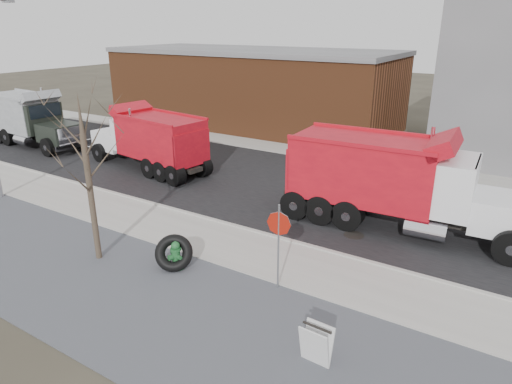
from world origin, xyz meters
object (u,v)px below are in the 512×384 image
Objects in this scene: sandwich_board at (316,345)px; dump_truck_grey at (30,117)px; dump_truck_red_a at (397,179)px; dump_truck_red_b at (150,138)px; truck_tire at (174,253)px; stop_sign at (279,232)px; fire_hydrant at (176,256)px.

dump_truck_grey is at bearing 163.09° from sandwich_board.
dump_truck_red_b is at bearing 175.03° from dump_truck_red_a.
sandwich_board is (5.36, -1.50, -0.00)m from truck_tire.
stop_sign is 21.21m from dump_truck_grey.
sandwich_board is at bearing -17.05° from dump_truck_grey.
sandwich_board is at bearing -29.61° from stop_sign.
dump_truck_red_a reaches higher than sandwich_board.
dump_truck_red_b reaches higher than truck_tire.
sandwich_board is 8.06m from dump_truck_red_a.
dump_truck_red_b is at bearing 165.79° from stop_sign.
dump_truck_red_a is at bearing 2.22° from dump_truck_grey.
dump_truck_red_a is 1.19× the size of dump_truck_red_b.
stop_sign reaches higher than fire_hydrant.
fire_hydrant is 0.10× the size of dump_truck_red_a.
truck_tire is 0.20× the size of dump_truck_grey.
truck_tire is (-0.08, 0.01, 0.09)m from fire_hydrant.
dump_truck_red_b is 1.02× the size of dump_truck_grey.
dump_truck_grey is (-20.35, 5.97, -0.04)m from stop_sign.
fire_hydrant is 5.49m from sandwich_board.
stop_sign is at bearing 158.08° from dump_truck_red_b.
dump_truck_grey is at bearing 177.48° from fire_hydrant.
dump_truck_red_a reaches higher than dump_truck_grey.
dump_truck_red_b is (-12.28, 0.44, -0.22)m from dump_truck_red_a.
fire_hydrant is 0.12× the size of dump_truck_grey.
sandwich_board is 15.47m from dump_truck_red_b.
dump_truck_red_a is at bearing 90.93° from stop_sign.
truck_tire is at bearing -18.33° from dump_truck_grey.
stop_sign is 0.28× the size of dump_truck_red_a.
dump_truck_grey is (-9.56, -0.19, 0.09)m from dump_truck_red_b.
truck_tire is 18.46m from dump_truck_grey.
dump_truck_grey is (-17.17, 6.66, 1.18)m from truck_tire.
stop_sign reaches higher than sandwich_board.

